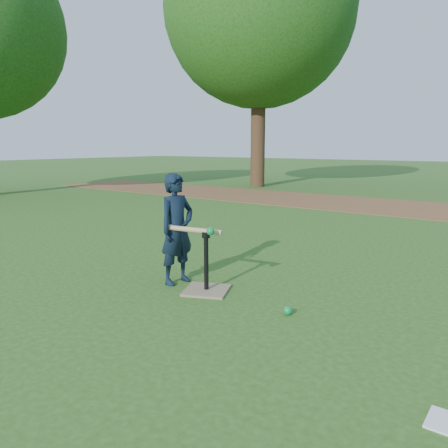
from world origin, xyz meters
The scene contains 7 objects.
ground centered at (0.00, 0.00, 0.00)m, with size 80.00×80.00×0.00m, color #285116.
dirt_strip centered at (0.00, 7.50, 0.01)m, with size 24.00×3.00×0.01m, color brown.
child centered at (-0.80, 0.13, 0.59)m, with size 0.43×0.28×1.17m, color black.
wiffle_ball_ground centered at (0.59, 0.02, 0.04)m, with size 0.08×0.08×0.08m, color #0C853C.
batting_tee centered at (-0.37, 0.09, 0.11)m, with size 0.57×0.57×0.61m.
swing_action centered at (-0.47, 0.05, 0.63)m, with size 0.63×0.19×0.10m.
tree_left centered at (-6.00, 10.00, 5.87)m, with size 6.40×6.40×9.08m.
Camera 1 is at (2.28, -3.21, 1.46)m, focal length 35.00 mm.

